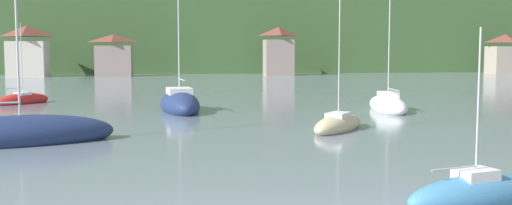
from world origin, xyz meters
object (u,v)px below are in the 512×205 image
object	(u,v)px
sailboat_mid_6	(475,194)
shore_building_central	(278,52)
shore_building_westcentral	(114,56)
sailboat_far_9	(338,125)
sailboat_far_0	(23,100)
sailboat_far_1	(388,105)
sailboat_far_4	(180,104)
sailboat_mid_10	(21,135)
shore_building_eastcentral	(505,55)
shore_building_west	(28,52)

from	to	relation	value
sailboat_mid_6	shore_building_central	bearing A→B (deg)	68.10
shore_building_westcentral	sailboat_far_9	distance (m)	59.34
shore_building_westcentral	sailboat_far_0	size ratio (longest dim) A/B	0.96
sailboat_far_1	sailboat_far_9	world-z (taller)	sailboat_far_1
sailboat_far_9	sailboat_far_4	bearing A→B (deg)	-104.95
sailboat_far_0	sailboat_mid_10	bearing A→B (deg)	-123.78
shore_building_central	sailboat_far_9	distance (m)	57.55
shore_building_central	sailboat_far_9	world-z (taller)	shore_building_central
sailboat_far_4	sailboat_mid_10	size ratio (longest dim) A/B	1.24
shore_building_eastcentral	sailboat_far_1	world-z (taller)	sailboat_far_1
shore_building_central	sailboat_mid_6	size ratio (longest dim) A/B	1.43
shore_building_central	sailboat_far_9	xyz separation A→B (m)	(-6.45, -57.10, -3.12)
shore_building_central	sailboat_far_0	distance (m)	48.15
sailboat_mid_6	shore_building_eastcentral	bearing A→B (deg)	43.09
sailboat_far_1	sailboat_mid_10	bearing A→B (deg)	122.48
shore_building_eastcentral	sailboat_far_4	size ratio (longest dim) A/B	0.54
sailboat_mid_10	sailboat_far_9	bearing A→B (deg)	-10.47
sailboat_far_4	sailboat_far_9	size ratio (longest dim) A/B	1.56
shore_building_westcentral	sailboat_far_4	xyz separation A→B (m)	(9.10, -46.85, -2.39)
sailboat_far_0	shore_building_west	bearing A→B (deg)	55.50
shore_building_westcentral	sailboat_far_1	bearing A→B (deg)	-65.10
shore_building_westcentral	sailboat_far_1	size ratio (longest dim) A/B	0.79
shore_building_eastcentral	sailboat_far_9	bearing A→B (deg)	-125.98
shore_building_west	sailboat_mid_6	xyz separation A→B (m)	(28.41, -71.54, -3.17)
shore_building_central	sailboat_far_4	bearing A→B (deg)	-106.81
sailboat_far_1	sailboat_far_4	size ratio (longest dim) A/B	0.67
sailboat_far_1	sailboat_mid_10	size ratio (longest dim) A/B	0.82
sailboat_far_0	sailboat_far_9	bearing A→B (deg)	-88.21
sailboat_far_0	sailboat_mid_10	size ratio (longest dim) A/B	0.68
sailboat_mid_10	shore_building_central	bearing A→B (deg)	50.73
shore_building_westcentral	sailboat_far_1	distance (m)	53.39
sailboat_far_4	sailboat_mid_10	xyz separation A→B (m)	(-6.67, -12.38, -0.07)
sailboat_far_0	shore_building_westcentral	bearing A→B (deg)	39.42
shore_building_eastcentral	sailboat_far_1	bearing A→B (deg)	-126.42
shore_building_west	sailboat_far_9	distance (m)	64.25
sailboat_far_9	sailboat_far_1	bearing A→B (deg)	-176.26
shore_building_central	sailboat_far_0	xyz separation A→B (m)	(-25.50, -40.73, -3.13)
shore_building_westcentral	sailboat_far_0	distance (m)	40.59
shore_building_west	shore_building_eastcentral	world-z (taller)	shore_building_west
sailboat_far_4	sailboat_mid_6	distance (m)	25.24
sailboat_far_9	sailboat_mid_6	bearing A→B (deg)	36.48
shore_building_westcentral	sailboat_far_0	world-z (taller)	shore_building_westcentral
shore_building_westcentral	shore_building_eastcentral	size ratio (longest dim) A/B	0.97
sailboat_mid_10	sailboat_mid_6	bearing A→B (deg)	-59.13
shore_building_west	sailboat_far_0	xyz separation A→B (m)	(9.51, -41.09, -3.18)
shore_building_westcentral	shore_building_eastcentral	bearing A→B (deg)	0.27
sailboat_far_1	sailboat_mid_6	xyz separation A→B (m)	(-5.71, -22.53, -0.08)
sailboat_far_0	sailboat_mid_6	world-z (taller)	sailboat_far_0
sailboat_far_4	sailboat_far_9	bearing A→B (deg)	-150.31
shore_building_west	sailboat_far_0	distance (m)	42.30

